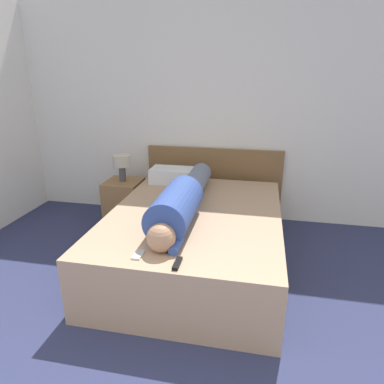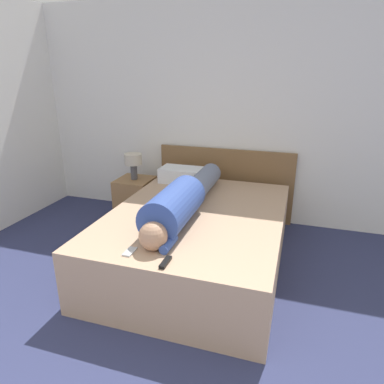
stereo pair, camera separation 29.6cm
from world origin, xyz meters
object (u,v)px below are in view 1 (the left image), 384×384
at_px(person_lying, 182,200).
at_px(bed, 195,238).
at_px(table_lamp, 122,163).
at_px(pillow_near_headboard, 176,176).
at_px(cell_phone, 138,255).
at_px(nightstand, 124,202).
at_px(tv_remote, 177,263).

bearing_deg(person_lying, bed, 47.13).
distance_m(table_lamp, person_lying, 1.31).
bearing_deg(pillow_near_headboard, cell_phone, -85.36).
xyz_separation_m(nightstand, tv_remote, (1.10, -1.73, 0.30)).
relative_size(person_lying, tv_remote, 11.98).
bearing_deg(tv_remote, nightstand, 122.53).
bearing_deg(person_lying, cell_phone, -100.85).
bearing_deg(bed, table_lamp, 142.82).
bearing_deg(table_lamp, nightstand, 0.00).
bearing_deg(nightstand, table_lamp, 180.00).
xyz_separation_m(bed, tv_remote, (0.06, -0.94, 0.29)).
bearing_deg(cell_phone, tv_remote, -12.40).
distance_m(table_lamp, cell_phone, 1.86).
distance_m(bed, cell_phone, 0.95).
distance_m(person_lying, tv_remote, 0.85).
height_order(bed, cell_phone, cell_phone).
distance_m(bed, table_lamp, 1.40).
relative_size(table_lamp, tv_remote, 2.12).
relative_size(person_lying, pillow_near_headboard, 3.02).
height_order(bed, nightstand, bed).
bearing_deg(person_lying, nightstand, 136.28).
xyz_separation_m(person_lying, cell_phone, (-0.15, -0.76, -0.14)).
bearing_deg(table_lamp, person_lying, -43.72).
height_order(bed, person_lying, person_lying).
distance_m(pillow_near_headboard, cell_phone, 1.70).
distance_m(table_lamp, tv_remote, 2.06).
bearing_deg(pillow_near_headboard, bed, -64.83).
bearing_deg(tv_remote, cell_phone, 167.60).
distance_m(nightstand, cell_phone, 1.87).
relative_size(nightstand, cell_phone, 4.10).
xyz_separation_m(nightstand, table_lamp, (-0.00, 0.00, 0.49)).
xyz_separation_m(person_lying, pillow_near_headboard, (-0.28, 0.93, -0.06)).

